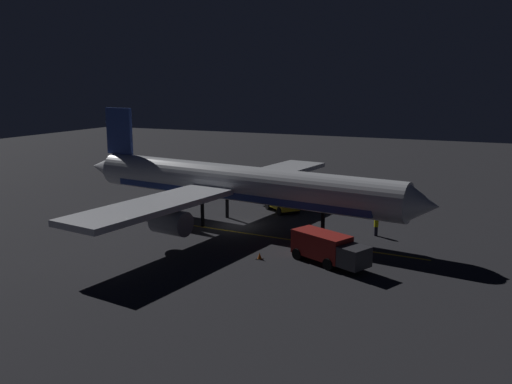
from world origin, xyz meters
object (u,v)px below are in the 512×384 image
traffic_cone_under_wing (326,233)px  catering_truck (280,199)px  airliner (231,184)px  ground_crew_worker (376,226)px  baggage_truck (328,249)px  traffic_cone_near_left (260,256)px  traffic_cone_near_right (309,246)px

traffic_cone_under_wing → catering_truck: bearing=-135.1°
airliner → traffic_cone_under_wing: size_ratio=71.27×
ground_crew_worker → traffic_cone_under_wing: ground_crew_worker is taller
baggage_truck → ground_crew_worker: bearing=169.2°
traffic_cone_near_left → catering_truck: bearing=-163.5°
baggage_truck → traffic_cone_near_right: bearing=-140.5°
airliner → baggage_truck: 14.28m
airliner → traffic_cone_near_left: bearing=38.5°
baggage_truck → catering_truck: catering_truck is taller
catering_truck → traffic_cone_near_right: bearing=32.0°
airliner → traffic_cone_near_left: (8.46, 6.73, -3.77)m
catering_truck → traffic_cone_near_left: (16.00, 4.73, -0.97)m
baggage_truck → ground_crew_worker: baggage_truck is taller
traffic_cone_near_right → traffic_cone_under_wing: (-4.18, 0.22, 0.00)m
airliner → traffic_cone_under_wing: 10.29m
ground_crew_worker → traffic_cone_near_left: (10.37, -6.95, -0.64)m
airliner → baggage_truck: airliner is taller
traffic_cone_near_left → baggage_truck: bearing=102.0°
baggage_truck → catering_truck: bearing=-146.4°
ground_crew_worker → traffic_cone_near_right: 7.55m
baggage_truck → traffic_cone_under_wing: 7.72m
baggage_truck → traffic_cone_under_wing: bearing=-162.2°
traffic_cone_near_right → catering_truck: bearing=-148.0°
airliner → ground_crew_worker: airliner is taller
traffic_cone_under_wing → airliner: bearing=-90.4°
baggage_truck → traffic_cone_near_left: size_ratio=12.13×
catering_truck → traffic_cone_near_left: size_ratio=10.71×
ground_crew_worker → baggage_truck: bearing=-10.8°
ground_crew_worker → traffic_cone_under_wing: bearing=-64.4°
ground_crew_worker → traffic_cone_near_right: ground_crew_worker is taller
catering_truck → ground_crew_worker: size_ratio=3.38×
airliner → baggage_truck: (7.35, 11.92, -2.80)m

